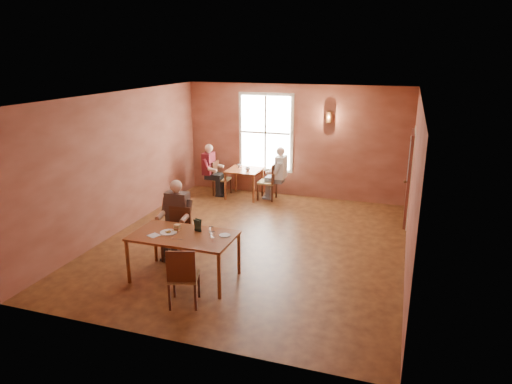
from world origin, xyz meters
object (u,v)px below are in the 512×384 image
(chair_diner_white, at_px, (267,181))
(diner_maroon, at_px, (221,171))
(main_table, at_px, (184,257))
(diner_main, at_px, (175,224))
(chair_empty, at_px, (184,275))
(second_table, at_px, (244,183))
(chair_diner_main, at_px, (176,235))
(chair_diner_maroon, at_px, (222,178))
(diner_white, at_px, (268,174))

(chair_diner_white, distance_m, diner_maroon, 1.34)
(main_table, xyz_separation_m, diner_main, (-0.50, 0.62, 0.31))
(diner_main, relative_size, diner_maroon, 1.05)
(diner_maroon, bearing_deg, diner_main, 10.78)
(diner_main, xyz_separation_m, chair_empty, (0.88, -1.38, -0.22))
(main_table, relative_size, second_table, 2.00)
(chair_diner_main, relative_size, diner_maroon, 0.72)
(main_table, relative_size, diner_maroon, 1.28)
(chair_diner_maroon, bearing_deg, second_table, 90.00)
(second_table, bearing_deg, chair_diner_maroon, 180.00)
(chair_empty, relative_size, chair_diner_white, 0.99)
(diner_white, bearing_deg, second_table, 90.00)
(chair_diner_main, relative_size, chair_diner_white, 1.00)
(chair_diner_main, distance_m, chair_diner_white, 4.13)
(chair_diner_white, height_order, chair_diner_maroon, chair_diner_white)
(diner_main, distance_m, diner_white, 4.17)
(chair_empty, relative_size, diner_white, 0.72)
(second_table, bearing_deg, diner_white, 0.00)
(chair_diner_white, xyz_separation_m, chair_diner_maroon, (-1.30, 0.00, -0.03))
(second_table, bearing_deg, chair_diner_main, -88.52)
(diner_main, distance_m, chair_diner_white, 4.17)
(chair_diner_main, bearing_deg, diner_main, 90.00)
(second_table, bearing_deg, main_table, -82.73)
(main_table, bearing_deg, diner_main, 128.88)
(diner_main, height_order, second_table, diner_main)
(chair_diner_white, height_order, diner_white, diner_white)
(chair_diner_maroon, bearing_deg, diner_main, 10.37)
(chair_diner_main, distance_m, diner_maroon, 4.18)
(main_table, relative_size, diner_main, 1.22)
(main_table, height_order, diner_maroon, diner_maroon)
(diner_main, distance_m, diner_maroon, 4.20)
(chair_diner_white, bearing_deg, main_table, 179.46)
(chair_diner_white, bearing_deg, chair_empty, -176.54)
(second_table, xyz_separation_m, chair_diner_white, (0.65, 0.00, 0.11))
(chair_empty, xyz_separation_m, diner_maroon, (-1.66, 5.51, 0.19))
(chair_empty, bearing_deg, diner_maroon, 89.01)
(main_table, height_order, chair_empty, chair_empty)
(diner_white, xyz_separation_m, chair_diner_maroon, (-1.33, 0.00, -0.22))
(chair_empty, distance_m, diner_maroon, 5.76)
(chair_diner_main, relative_size, second_table, 1.13)
(main_table, height_order, diner_white, diner_white)
(main_table, bearing_deg, second_table, 97.27)
(main_table, bearing_deg, diner_white, 89.10)
(second_table, distance_m, chair_diner_maroon, 0.66)
(second_table, xyz_separation_m, diner_maroon, (-0.68, 0.00, 0.30))
(diner_maroon, bearing_deg, main_table, 15.15)
(chair_diner_main, xyz_separation_m, diner_main, (0.00, -0.03, 0.22))
(diner_main, distance_m, chair_empty, 1.65)
(diner_main, bearing_deg, chair_diner_main, -90.00)
(chair_diner_main, height_order, chair_empty, chair_diner_main)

